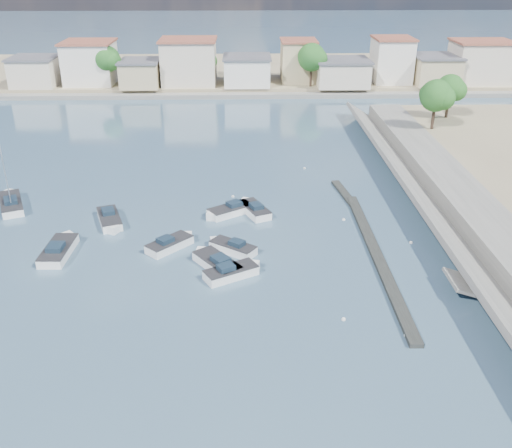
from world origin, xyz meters
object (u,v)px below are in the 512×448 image
(sailboat, at_px, (11,203))
(motorboat_a, at_px, (216,263))
(motorboat_d, at_px, (228,211))
(motorboat_h, at_px, (234,272))
(motorboat_f, at_px, (253,209))
(motorboat_g, at_px, (110,220))
(motorboat_b, at_px, (172,244))
(motorboat_e, at_px, (60,249))
(motorboat_c, at_px, (231,248))

(sailboat, bearing_deg, motorboat_a, -30.87)
(motorboat_d, relative_size, motorboat_h, 1.02)
(motorboat_a, bearing_deg, motorboat_f, 72.72)
(motorboat_g, bearing_deg, motorboat_f, 9.28)
(motorboat_b, xyz_separation_m, motorboat_g, (-6.73, 5.23, 0.00))
(motorboat_b, bearing_deg, motorboat_h, -42.26)
(motorboat_b, relative_size, motorboat_g, 0.79)
(motorboat_b, xyz_separation_m, motorboat_d, (5.06, 7.12, -0.00))
(motorboat_b, height_order, sailboat, sailboat)
(motorboat_b, bearing_deg, motorboat_a, -40.42)
(motorboat_b, distance_m, motorboat_g, 8.53)
(motorboat_a, relative_size, motorboat_h, 1.08)
(motorboat_b, bearing_deg, motorboat_d, 54.61)
(motorboat_d, height_order, motorboat_g, same)
(motorboat_h, bearing_deg, sailboat, 147.86)
(sailboat, bearing_deg, motorboat_h, -32.14)
(motorboat_e, bearing_deg, motorboat_d, 27.82)
(motorboat_e, bearing_deg, motorboat_h, -15.66)
(motorboat_d, bearing_deg, motorboat_c, -87.05)
(motorboat_f, height_order, motorboat_h, same)
(motorboat_c, distance_m, motorboat_d, 7.96)
(motorboat_f, xyz_separation_m, motorboat_g, (-14.39, -2.35, 0.00))
(motorboat_f, xyz_separation_m, sailboat, (-25.81, 2.20, 0.03))
(motorboat_a, xyz_separation_m, motorboat_b, (-4.19, 3.57, -0.00))
(motorboat_c, height_order, motorboat_d, same)
(motorboat_g, height_order, sailboat, sailboat)
(motorboat_f, bearing_deg, motorboat_c, -104.57)
(motorboat_c, xyz_separation_m, motorboat_h, (0.28, -4.40, -0.00))
(motorboat_b, distance_m, motorboat_f, 10.78)
(motorboat_d, height_order, motorboat_f, same)
(motorboat_a, bearing_deg, motorboat_b, 139.58)
(motorboat_d, xyz_separation_m, motorboat_h, (0.69, -12.34, 0.00))
(motorboat_b, xyz_separation_m, motorboat_f, (7.66, 7.59, 0.00))
(motorboat_a, relative_size, sailboat, 0.58)
(motorboat_h, xyz_separation_m, sailboat, (-23.90, 15.01, 0.03))
(sailboat, bearing_deg, motorboat_g, -21.75)
(motorboat_c, bearing_deg, motorboat_e, 179.96)
(motorboat_g, xyz_separation_m, sailboat, (-11.42, 4.56, 0.03))
(motorboat_a, bearing_deg, motorboat_d, 85.33)
(motorboat_a, xyz_separation_m, motorboat_h, (1.56, -1.66, -0.00))
(motorboat_c, height_order, motorboat_f, same)
(motorboat_b, height_order, motorboat_h, same)
(motorboat_h, bearing_deg, motorboat_g, 140.04)
(sailboat, bearing_deg, motorboat_b, -28.34)
(motorboat_c, relative_size, motorboat_d, 0.90)
(motorboat_a, relative_size, motorboat_c, 1.17)
(motorboat_b, relative_size, motorboat_e, 0.73)
(motorboat_b, relative_size, motorboat_f, 0.87)
(motorboat_c, distance_m, motorboat_e, 15.45)
(motorboat_b, xyz_separation_m, sailboat, (-18.15, 9.79, 0.03))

